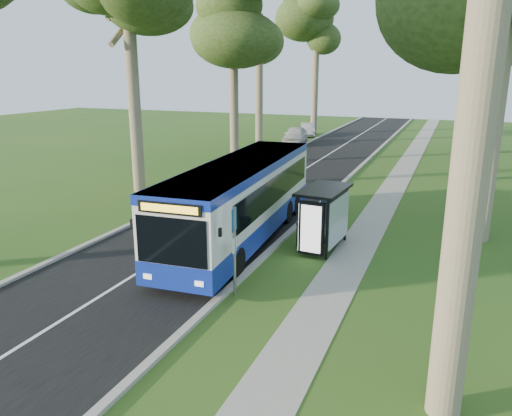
{
  "coord_description": "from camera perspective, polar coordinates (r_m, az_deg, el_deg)",
  "views": [
    {
      "loc": [
        6.22,
        -15.52,
        6.74
      ],
      "look_at": [
        -0.72,
        1.71,
        1.6
      ],
      "focal_mm": 35.0,
      "sensor_mm": 36.0,
      "label": 1
    }
  ],
  "objects": [
    {
      "name": "road",
      "position": [
        28.12,
        1.05,
        1.62
      ],
      "size": [
        7.0,
        100.0,
        0.02
      ],
      "primitive_type": "cube",
      "color": "black",
      "rests_on": "ground"
    },
    {
      "name": "footpath",
      "position": [
        26.59,
        14.25,
        0.32
      ],
      "size": [
        1.5,
        100.0,
        0.02
      ],
      "primitive_type": "cube",
      "color": "gray",
      "rests_on": "ground"
    },
    {
      "name": "centre_line",
      "position": [
        28.12,
        1.05,
        1.65
      ],
      "size": [
        0.12,
        100.0,
        0.0
      ],
      "primitive_type": "cube",
      "color": "white",
      "rests_on": "road"
    },
    {
      "name": "car_silver",
      "position": [
        53.68,
        5.93,
        8.9
      ],
      "size": [
        2.6,
        4.33,
        1.35
      ],
      "primitive_type": "imported",
      "rotation": [
        0.0,
        0.0,
        0.31
      ],
      "color": "#A7A9AE",
      "rests_on": "ground"
    },
    {
      "name": "tree_west_e",
      "position": [
        55.8,
        7.0,
        21.21
      ],
      "size": [
        5.2,
        5.2,
        16.79
      ],
      "color": "#7A6B56",
      "rests_on": "ground"
    },
    {
      "name": "car_white",
      "position": [
        47.77,
        4.52,
        8.29
      ],
      "size": [
        2.6,
        4.99,
        1.62
      ],
      "primitive_type": "imported",
      "rotation": [
        0.0,
        0.0,
        0.15
      ],
      "color": "silver",
      "rests_on": "ground"
    },
    {
      "name": "kerb_west",
      "position": [
        29.51,
        -5.31,
        2.32
      ],
      "size": [
        0.25,
        100.0,
        0.12
      ],
      "primitive_type": "cube",
      "color": "#9E9B93",
      "rests_on": "ground"
    },
    {
      "name": "litter_bin",
      "position": [
        19.88,
        5.34,
        -2.99
      ],
      "size": [
        0.53,
        0.53,
        0.92
      ],
      "rotation": [
        0.0,
        0.0,
        -0.24
      ],
      "color": "black",
      "rests_on": "ground"
    },
    {
      "name": "tree_west_c",
      "position": [
        36.98,
        -2.65,
        20.86
      ],
      "size": [
        5.2,
        5.2,
        13.79
      ],
      "color": "#7A6B56",
      "rests_on": "ground"
    },
    {
      "name": "kerb_east",
      "position": [
        27.1,
        7.98,
        1.05
      ],
      "size": [
        0.25,
        100.0,
        0.12
      ],
      "primitive_type": "cube",
      "color": "#9E9B93",
      "rests_on": "ground"
    },
    {
      "name": "bus_stop_sign",
      "position": [
        15.09,
        -2.49,
        -3.86
      ],
      "size": [
        0.11,
        0.4,
        2.84
      ],
      "rotation": [
        0.0,
        0.0,
        0.15
      ],
      "color": "gray",
      "rests_on": "ground"
    },
    {
      "name": "tree_west_d",
      "position": [
        47.07,
        0.37,
        21.55
      ],
      "size": [
        5.2,
        5.2,
        15.83
      ],
      "color": "#7A6B56",
      "rests_on": "ground"
    },
    {
      "name": "bus",
      "position": [
        20.15,
        -1.62,
        0.89
      ],
      "size": [
        3.3,
        12.31,
        3.23
      ],
      "rotation": [
        0.0,
        0.0,
        0.06
      ],
      "color": "white",
      "rests_on": "ground"
    },
    {
      "name": "tree_east_d",
      "position": [
        45.73,
        25.59,
        19.16
      ],
      "size": [
        5.2,
        5.2,
        14.59
      ],
      "color": "#7A6B56",
      "rests_on": "ground"
    },
    {
      "name": "bus_shelter",
      "position": [
        19.0,
        7.83,
        -0.11
      ],
      "size": [
        1.72,
        2.9,
        2.4
      ],
      "rotation": [
        0.0,
        0.0,
        -0.08
      ],
      "color": "black",
      "rests_on": "ground"
    },
    {
      "name": "ground",
      "position": [
        18.03,
        0.09,
        -6.49
      ],
      "size": [
        120.0,
        120.0,
        0.0
      ],
      "primitive_type": "plane",
      "color": "#28531A",
      "rests_on": "ground"
    }
  ]
}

